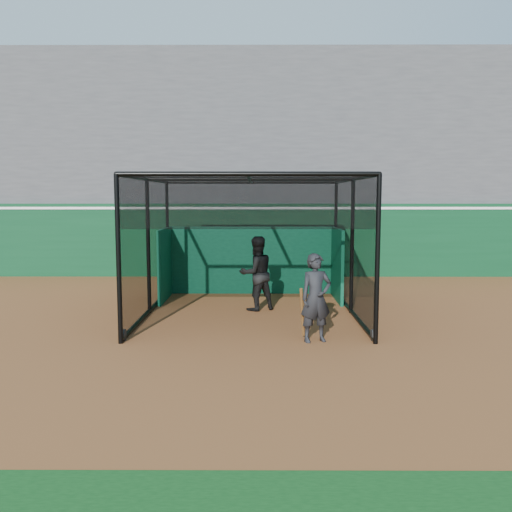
{
  "coord_description": "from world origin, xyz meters",
  "views": [
    {
      "loc": [
        1.1,
        -10.14,
        2.72
      ],
      "look_at": [
        1.05,
        2.0,
        1.4
      ],
      "focal_mm": 38.0,
      "sensor_mm": 36.0,
      "label": 1
    }
  ],
  "objects": [
    {
      "name": "batting_cage",
      "position": [
        0.91,
        2.46,
        1.57
      ],
      "size": [
        4.85,
        5.51,
        3.14
      ],
      "color": "black",
      "rests_on": "ground"
    },
    {
      "name": "batter",
      "position": [
        1.05,
        2.76,
        0.9
      ],
      "size": [
        1.09,
        1.0,
        1.79
      ],
      "primitive_type": "imported",
      "rotation": [
        0.0,
        0.0,
        3.62
      ],
      "color": "black",
      "rests_on": "ground"
    },
    {
      "name": "outfield_wall",
      "position": [
        0.0,
        8.5,
        1.29
      ],
      "size": [
        50.0,
        0.5,
        2.5
      ],
      "color": "#0A3C1E",
      "rests_on": "ground"
    },
    {
      "name": "grandstand",
      "position": [
        0.0,
        12.27,
        4.48
      ],
      "size": [
        50.0,
        7.85,
        8.95
      ],
      "color": "#4C4C4F",
      "rests_on": "ground"
    },
    {
      "name": "ground",
      "position": [
        0.0,
        0.0,
        0.0
      ],
      "size": [
        120.0,
        120.0,
        0.0
      ],
      "primitive_type": "plane",
      "color": "brown",
      "rests_on": "ground"
    },
    {
      "name": "on_deck_player",
      "position": [
        2.18,
        -0.11,
        0.84
      ],
      "size": [
        0.7,
        0.57,
        1.68
      ],
      "color": "black",
      "rests_on": "ground"
    }
  ]
}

